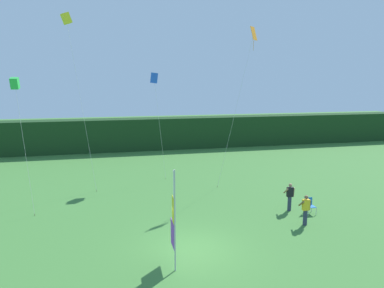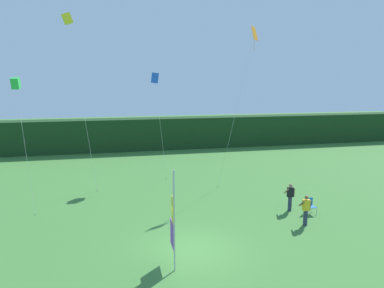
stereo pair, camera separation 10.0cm
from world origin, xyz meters
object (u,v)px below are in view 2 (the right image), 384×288
Objects in this scene: person_mid_field at (306,209)px; folding_chair at (310,205)px; banner_flag at (173,221)px; kite_orange_diamond_1 at (253,42)px; kite_green_box_0 at (16,84)px; person_near_banner at (290,196)px; kite_blue_box_2 at (155,78)px; kite_yellow_box_3 at (67,20)px.

folding_chair is (1.12, 1.47, -0.35)m from person_mid_field.
banner_flag is 0.37× the size of kite_orange_diamond_1.
banner_flag reaches higher than folding_chair.
banner_flag is 0.54× the size of kite_green_box_0.
kite_blue_box_2 is (-6.69, 9.61, 6.80)m from person_near_banner.
kite_orange_diamond_1 reaches higher than person_mid_field.
banner_flag is 0.35× the size of kite_yellow_box_3.
banner_flag is 4.70× the size of folding_chair.
banner_flag is at bearing -68.71° from kite_yellow_box_3.
person_near_banner is at bearing 84.43° from person_mid_field.
kite_yellow_box_3 is at bearing 140.71° from person_mid_field.
person_mid_field is 1.83× the size of folding_chair.
kite_blue_box_2 is 0.67× the size of kite_yellow_box_3.
folding_chair is 0.11× the size of kite_blue_box_2.
kite_green_box_0 is at bearing 164.89° from folding_chair.
folding_chair is at bearing -32.74° from kite_yellow_box_3.
kite_yellow_box_3 is (-12.69, 8.13, 10.68)m from person_near_banner.
person_mid_field is 15.01m from kite_blue_box_2.
folding_chair is at bearing -82.68° from kite_orange_diamond_1.
folding_chair is 0.08× the size of kite_orange_diamond_1.
kite_yellow_box_3 reaches higher than person_mid_field.
kite_orange_diamond_1 is 0.94× the size of kite_yellow_box_3.
person_mid_field is 1.88m from folding_chair.
kite_yellow_box_3 is at bearing 111.29° from banner_flag.
kite_blue_box_2 reaches higher than kite_green_box_0.
kite_orange_diamond_1 is (-0.00, 6.55, 9.33)m from person_near_banner.
person_near_banner is 13.54m from kite_blue_box_2.
banner_flag is 9.09m from person_near_banner.
person_mid_field is 0.14× the size of kite_yellow_box_3.
banner_flag is 2.55× the size of person_near_banner.
person_mid_field is 19.35m from kite_yellow_box_3.
person_mid_field is at bearing -39.29° from kite_yellow_box_3.
kite_yellow_box_3 is (-12.69, 1.58, 1.35)m from kite_orange_diamond_1.
kite_blue_box_2 is (8.48, 5.89, 0.35)m from kite_green_box_0.
banner_flag is at bearing -48.49° from kite_green_box_0.
kite_orange_diamond_1 reaches higher than banner_flag.
person_mid_field is at bearing 19.63° from banner_flag.
kite_green_box_0 is (-14.97, 5.81, 6.45)m from person_mid_field.
folding_chair is 18.00m from kite_green_box_0.
kite_orange_diamond_1 is (7.67, 11.30, 8.20)m from banner_flag.
person_mid_field is 12.72m from kite_orange_diamond_1.
kite_blue_box_2 is (0.98, 14.36, 5.67)m from banner_flag.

